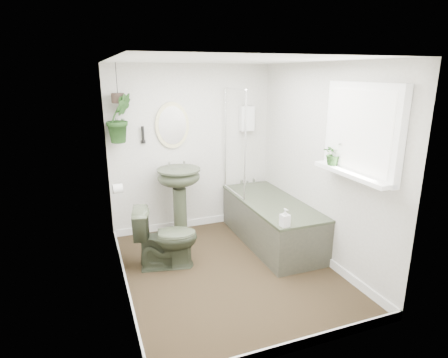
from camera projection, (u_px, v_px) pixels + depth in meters
name	position (u px, v px, depth m)	size (l,w,h in m)	color
floor	(229.00, 271.00, 4.29)	(2.30, 2.80, 0.02)	black
ceiling	(229.00, 59.00, 3.65)	(2.30, 2.80, 0.02)	white
wall_back	(192.00, 149.00, 5.24)	(2.30, 0.02, 2.30)	silver
wall_front	(300.00, 221.00, 2.71)	(2.30, 0.02, 2.30)	silver
wall_left	(116.00, 185.00, 3.58)	(0.02, 2.80, 2.30)	silver
wall_right	(321.00, 164.00, 4.37)	(0.02, 2.80, 2.30)	silver
skirting	(229.00, 266.00, 4.28)	(2.30, 2.80, 0.10)	white
bathtub	(271.00, 222.00, 4.93)	(0.72, 1.72, 0.58)	#373F2C
bath_screen	(235.00, 143.00, 4.99)	(0.04, 0.72, 1.40)	silver
shower_box	(247.00, 118.00, 5.34)	(0.20, 0.10, 0.35)	white
oval_mirror	(172.00, 125.00, 5.01)	(0.46, 0.03, 0.62)	beige
wall_sconce	(143.00, 135.00, 4.90)	(0.04, 0.04, 0.22)	black
toilet_roll_holder	(118.00, 189.00, 4.30)	(0.11, 0.11, 0.11)	white
window_recess	(362.00, 131.00, 3.58)	(0.08, 1.00, 0.90)	white
window_sill	(352.00, 174.00, 3.67)	(0.18, 1.00, 0.04)	white
window_blinds	(358.00, 131.00, 3.56)	(0.01, 0.86, 0.76)	white
toilet	(166.00, 237.00, 4.29)	(0.41, 0.71, 0.73)	#373F2C
pedestal_sink	(180.00, 203.00, 5.05)	(0.57, 0.49, 0.97)	#373F2C
sill_plant	(333.00, 153.00, 3.90)	(0.22, 0.19, 0.24)	black
hanging_plant	(119.00, 118.00, 4.63)	(0.33, 0.27, 0.61)	black
soap_bottle	(285.00, 218.00, 4.03)	(0.09, 0.09, 0.20)	black
hanging_pot	(118.00, 98.00, 4.56)	(0.16, 0.16, 0.12)	#362822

